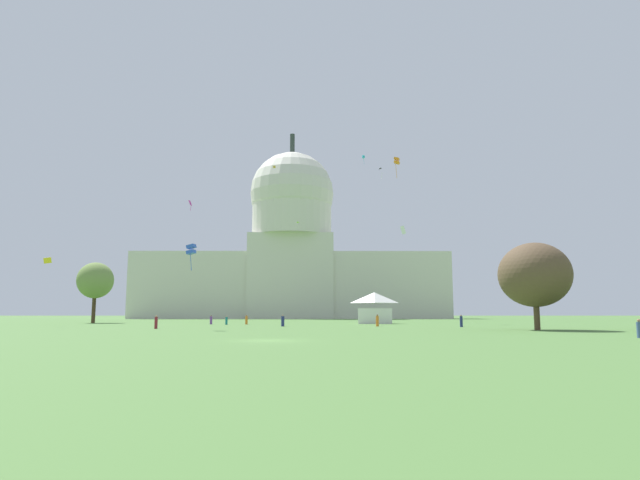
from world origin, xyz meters
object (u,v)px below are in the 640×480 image
object	(u,v)px
person_purple_mid_right	(211,320)
kite_blue_low	(191,249)
person_orange_mid_left	(246,320)
person_denim_deep_crowd	(639,329)
tree_west_mid	(95,281)
kite_lime_mid	(300,224)
kite_black_mid	(382,170)
kite_orange_mid	(397,161)
kite_yellow_low	(48,260)
person_maroon_edge_west	(156,323)
person_orange_lawn_far_right	(377,321)
event_tent	(374,308)
kite_white_low	(403,230)
tree_east_mid	(535,275)
kite_gold_high	(274,167)
person_navy_lawn_far_left	(461,321)
kite_cyan_high	(363,157)
person_teal_near_tree_east	(226,321)
capitol_building	(292,252)
kite_magenta_mid	(190,203)
person_navy_edge_east	(283,321)

from	to	relation	value
person_purple_mid_right	kite_blue_low	distance (m)	32.85
person_orange_mid_left	person_denim_deep_crowd	bearing A→B (deg)	5.38
tree_west_mid	kite_lime_mid	xyz separation A→B (m)	(41.23, 12.79, 13.94)
person_purple_mid_right	kite_black_mid	bearing A→B (deg)	-65.73
kite_blue_low	kite_orange_mid	size ratio (longest dim) A/B	0.73
kite_yellow_low	person_maroon_edge_west	bearing A→B (deg)	172.24
person_orange_lawn_far_right	kite_black_mid	bearing A→B (deg)	22.30
event_tent	kite_white_low	world-z (taller)	kite_white_low
tree_east_mid	kite_white_low	bearing A→B (deg)	111.71
kite_blue_low	kite_black_mid	size ratio (longest dim) A/B	1.32
tree_west_mid	person_denim_deep_crowd	world-z (taller)	tree_west_mid
kite_blue_low	kite_gold_high	size ratio (longest dim) A/B	3.64
person_navy_lawn_far_left	kite_white_low	xyz separation A→B (m)	(-5.89, 13.33, 15.37)
person_denim_deep_crowd	kite_lime_mid	xyz separation A→B (m)	(-29.74, 79.28, 21.81)
kite_cyan_high	kite_gold_high	world-z (taller)	kite_cyan_high
person_denim_deep_crowd	kite_gold_high	world-z (taller)	kite_gold_high
tree_east_mid	kite_cyan_high	xyz separation A→B (m)	(-10.06, 110.75, 47.39)
person_maroon_edge_west	kite_orange_mid	distance (m)	61.10
tree_west_mid	kite_orange_mid	xyz separation A→B (m)	(61.47, -3.98, 24.15)
tree_east_mid	tree_west_mid	bearing A→B (deg)	146.86
tree_west_mid	person_orange_mid_left	world-z (taller)	tree_west_mid
person_teal_near_tree_east	capitol_building	bearing A→B (deg)	-61.40
tree_east_mid	tree_west_mid	world-z (taller)	tree_west_mid
event_tent	tree_east_mid	xyz separation A→B (m)	(14.85, -39.17, 3.54)
person_orange_lawn_far_right	kite_white_low	bearing A→B (deg)	0.36
kite_white_low	person_orange_lawn_far_right	bearing A→B (deg)	-27.54
person_navy_lawn_far_left	person_orange_mid_left	bearing A→B (deg)	0.98
tree_east_mid	kite_magenta_mid	bearing A→B (deg)	129.45
tree_west_mid	kite_blue_low	xyz separation A→B (m)	(29.83, -45.01, 1.09)
kite_cyan_high	kite_black_mid	size ratio (longest dim) A/B	1.28
kite_cyan_high	capitol_building	bearing A→B (deg)	-174.23
capitol_building	person_denim_deep_crowd	bearing A→B (deg)	-77.17
tree_west_mid	kite_white_low	size ratio (longest dim) A/B	7.89
event_tent	person_orange_lawn_far_right	size ratio (longest dim) A/B	3.93
person_maroon_edge_west	kite_orange_mid	xyz separation A→B (m)	(36.75, 36.93, 31.92)
kite_yellow_low	kite_gold_high	bearing A→B (deg)	-89.98
tree_east_mid	person_maroon_edge_west	distance (m)	46.97
kite_magenta_mid	kite_lime_mid	bearing A→B (deg)	-51.17
kite_blue_low	kite_orange_mid	xyz separation A→B (m)	(31.64, 41.03, 23.05)
person_orange_lawn_far_right	kite_lime_mid	distance (m)	48.38
person_maroon_edge_west	event_tent	bearing A→B (deg)	153.27
person_navy_edge_east	kite_orange_mid	world-z (taller)	kite_orange_mid
person_orange_lawn_far_right	person_navy_edge_east	size ratio (longest dim) A/B	1.01
kite_white_low	kite_yellow_low	bearing A→B (deg)	-73.60
tree_west_mid	person_teal_near_tree_east	size ratio (longest dim) A/B	7.96
event_tent	kite_magenta_mid	distance (m)	59.46
tree_west_mid	kite_black_mid	xyz separation A→B (m)	(60.18, 9.61, 25.95)
tree_east_mid	person_orange_mid_left	world-z (taller)	tree_east_mid
event_tent	kite_blue_low	distance (m)	46.57
tree_west_mid	person_denim_deep_crowd	size ratio (longest dim) A/B	8.08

